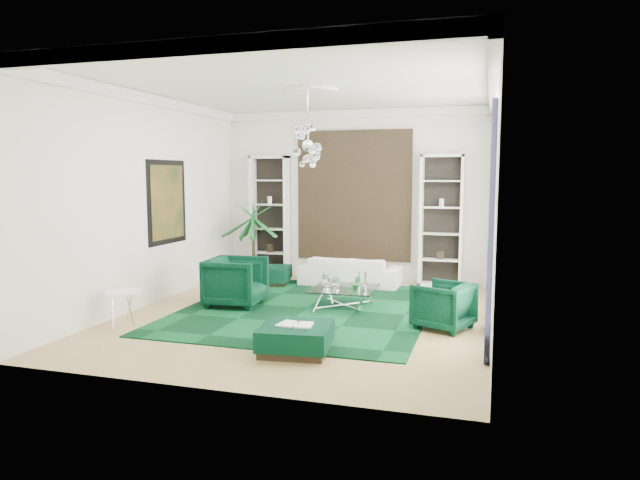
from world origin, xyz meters
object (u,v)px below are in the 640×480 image
(sofa, at_px, (350,271))
(palm, at_px, (253,229))
(armchair_left, at_px, (236,282))
(coffee_table, at_px, (344,298))
(ottoman_side, at_px, (270,275))
(side_table, at_px, (124,309))
(ottoman_front, at_px, (296,339))
(armchair_right, at_px, (443,306))

(sofa, distance_m, palm, 2.37)
(sofa, height_order, armchair_left, armchair_left)
(palm, bearing_deg, coffee_table, -38.17)
(armchair_left, height_order, coffee_table, armchair_left)
(sofa, height_order, ottoman_side, sofa)
(sofa, bearing_deg, side_table, 58.38)
(ottoman_front, bearing_deg, sofa, 94.77)
(ottoman_side, xyz_separation_m, ottoman_front, (2.11, -4.37, -0.01))
(coffee_table, xyz_separation_m, palm, (-2.62, 2.06, 0.97))
(armchair_right, bearing_deg, sofa, -121.21)
(ottoman_side, relative_size, side_table, 1.53)
(ottoman_front, bearing_deg, armchair_left, 130.64)
(armchair_right, xyz_separation_m, side_table, (-4.84, -1.24, -0.10))
(sofa, xyz_separation_m, palm, (-2.22, -0.04, 0.85))
(sofa, xyz_separation_m, ottoman_front, (0.39, -4.69, -0.13))
(ottoman_side, bearing_deg, armchair_right, -33.82)
(palm, bearing_deg, armchair_left, -74.01)
(ottoman_front, bearing_deg, armchair_right, 44.14)
(armchair_left, xyz_separation_m, side_table, (-1.13, -1.73, -0.18))
(coffee_table, bearing_deg, armchair_right, -25.18)
(sofa, bearing_deg, ottoman_side, 11.48)
(sofa, xyz_separation_m, ottoman_side, (-1.72, -0.33, -0.12))
(armchair_left, distance_m, palm, 2.61)
(armchair_right, distance_m, side_table, 5.00)
(sofa, relative_size, ottoman_front, 2.31)
(ottoman_front, bearing_deg, ottoman_side, 115.78)
(side_table, xyz_separation_m, palm, (0.43, 4.14, 0.89))
(coffee_table, xyz_separation_m, side_table, (-3.06, -2.08, 0.08))
(coffee_table, bearing_deg, sofa, 100.89)
(coffee_table, relative_size, ottoman_side, 1.30)
(ottoman_front, height_order, palm, palm)
(palm, bearing_deg, sofa, 1.12)
(ottoman_side, bearing_deg, armchair_left, -84.84)
(coffee_table, bearing_deg, palm, 141.83)
(armchair_left, distance_m, armchair_right, 3.75)
(armchair_left, xyz_separation_m, ottoman_side, (-0.19, 2.13, -0.26))
(sofa, xyz_separation_m, armchair_right, (2.19, -2.95, 0.05))
(armchair_left, height_order, palm, palm)
(side_table, bearing_deg, armchair_right, 14.38)
(ottoman_front, relative_size, side_table, 1.65)
(armchair_left, height_order, ottoman_side, armchair_left)
(ottoman_side, distance_m, ottoman_front, 4.85)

